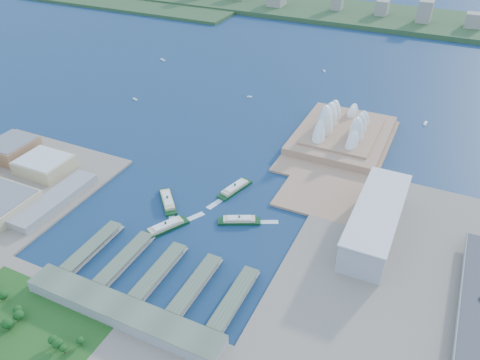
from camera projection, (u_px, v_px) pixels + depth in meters
The scene contains 20 objects.
ground at pixel (186, 228), 532.42m from camera, with size 3000.00×3000.00×0.00m, color #0F2546.
east_land at pixel (393, 336), 408.71m from camera, with size 240.00×500.00×3.00m, color gray.
peninsula at pixel (340, 145), 688.01m from camera, with size 135.00×220.00×3.00m, color #A37959.
far_shore at pixel (373, 16), 1262.92m from camera, with size 2200.00×260.00×12.00m, color #2D4926.
opera_house at pixel (344, 120), 686.83m from camera, with size 134.00×180.00×58.00m, color white, non-canonical shape.
toaster_building at pixel (376, 220), 511.46m from camera, with size 45.00×155.00×35.00m, color #97979C.
ferry_wharves at pixel (159, 272), 468.67m from camera, with size 184.00×90.00×9.30m, color #4F5E47, non-canonical shape.
terminal_building at pixel (122, 312), 420.95m from camera, with size 200.00×28.00×12.00m, color gray.
park at pixel (13, 327), 405.34m from camera, with size 150.00×110.00×16.00m, color #194714, non-canonical shape.
far_skyline at pixel (373, 4), 1229.21m from camera, with size 1900.00×140.00×55.00m, color gray, non-canonical shape.
ferry_a at pixel (167, 200), 569.27m from camera, with size 13.84×54.36×10.28m, color #0E3916, non-canonical shape.
ferry_b at pixel (235, 187), 591.29m from camera, with size 13.70×53.81×10.18m, color #0E3916, non-canonical shape.
ferry_c at pixel (166, 226), 528.09m from camera, with size 13.82×54.29×10.26m, color #0E3916, non-canonical shape.
ferry_d at pixel (239, 219), 538.71m from camera, with size 12.49×49.08×9.28m, color #0E3916, non-canonical shape.
boat_a at pixel (135, 99), 823.65m from camera, with size 3.03×12.14×2.34m, color white, non-canonical shape.
boat_b at pixel (249, 97), 832.42m from camera, with size 2.99×8.54×2.31m, color white, non-canonical shape.
boat_c at pixel (425, 123), 745.87m from camera, with size 4.00×13.70×3.08m, color white, non-canonical shape.
boat_d at pixel (163, 60), 990.65m from camera, with size 3.44×15.74×2.66m, color white, non-canonical shape.
boat_e at pixel (324, 71), 936.55m from camera, with size 3.36×10.55×2.59m, color white, non-canonical shape.
car_c at pixel (480, 300), 424.66m from camera, with size 2.01×4.95×1.44m, color slate.
Camera 1 is at (231.98, -344.54, 343.15)m, focal length 35.00 mm.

